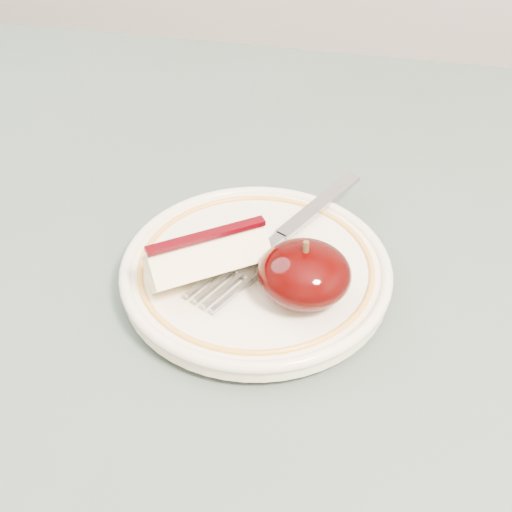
% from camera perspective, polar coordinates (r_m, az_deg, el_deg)
% --- Properties ---
extents(table, '(0.90, 0.90, 0.75)m').
position_cam_1_polar(table, '(0.58, -10.82, -10.38)').
color(table, brown).
rests_on(table, ground).
extents(plate, '(0.20, 0.20, 0.02)m').
position_cam_1_polar(plate, '(0.51, -0.00, -1.19)').
color(plate, '#ECE3C6').
rests_on(plate, table).
extents(apple_half, '(0.06, 0.06, 0.05)m').
position_cam_1_polar(apple_half, '(0.48, 3.89, -1.43)').
color(apple_half, black).
rests_on(apple_half, plate).
extents(apple_wedge, '(0.09, 0.08, 0.04)m').
position_cam_1_polar(apple_wedge, '(0.49, -3.90, -0.12)').
color(apple_wedge, beige).
rests_on(apple_wedge, plate).
extents(fork, '(0.10, 0.18, 0.00)m').
position_cam_1_polar(fork, '(0.53, 1.92, 1.53)').
color(fork, '#94969C').
rests_on(fork, plate).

